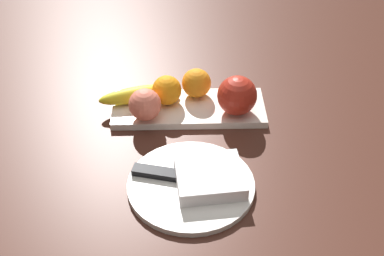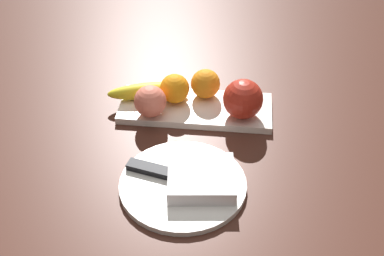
{
  "view_description": "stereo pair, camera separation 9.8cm",
  "coord_description": "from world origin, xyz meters",
  "views": [
    {
      "loc": [
        -0.01,
        -0.9,
        0.66
      ],
      "look_at": [
        0.0,
        -0.13,
        0.05
      ],
      "focal_mm": 47.75,
      "sensor_mm": 36.0,
      "label": 1
    },
    {
      "loc": [
        0.08,
        -0.89,
        0.66
      ],
      "look_at": [
        0.0,
        -0.13,
        0.05
      ],
      "focal_mm": 47.75,
      "sensor_mm": 36.0,
      "label": 2
    }
  ],
  "objects": [
    {
      "name": "orange_near_banana",
      "position": [
        -0.05,
        -0.01,
        0.05
      ],
      "size": [
        0.06,
        0.06,
        0.06
      ],
      "primitive_type": "sphere",
      "color": "orange",
      "rests_on": "fruit_tray"
    },
    {
      "name": "dinner_plate",
      "position": [
        0.0,
        -0.25,
        0.01
      ],
      "size": [
        0.23,
        0.23,
        0.01
      ],
      "primitive_type": "cylinder",
      "color": "white",
      "rests_on": "ground_plane"
    },
    {
      "name": "peach",
      "position": [
        -0.09,
        -0.06,
        0.05
      ],
      "size": [
        0.07,
        0.07,
        0.07
      ],
      "primitive_type": "sphere",
      "color": "#EC765D",
      "rests_on": "fruit_tray"
    },
    {
      "name": "apple",
      "position": [
        0.1,
        -0.04,
        0.06
      ],
      "size": [
        0.08,
        0.08,
        0.08
      ],
      "primitive_type": "sphere",
      "color": "#AB2618",
      "rests_on": "fruit_tray"
    },
    {
      "name": "orange_near_apple",
      "position": [
        0.02,
        0.02,
        0.05
      ],
      "size": [
        0.06,
        0.06,
        0.06
      ],
      "primitive_type": "sphere",
      "color": "orange",
      "rests_on": "fruit_tray"
    },
    {
      "name": "ground_plane",
      "position": [
        0.0,
        0.0,
        0.0
      ],
      "size": [
        2.4,
        2.4,
        0.0
      ],
      "primitive_type": "plane",
      "color": "#45231A"
    },
    {
      "name": "knife",
      "position": [
        -0.05,
        -0.23,
        0.02
      ],
      "size": [
        0.18,
        0.06,
        0.01
      ],
      "rotation": [
        0.0,
        0.0,
        -0.24
      ],
      "color": "silver",
      "rests_on": "dinner_plate"
    },
    {
      "name": "fruit_tray",
      "position": [
        0.0,
        -0.02,
        0.01
      ],
      "size": [
        0.32,
        0.13,
        0.02
      ],
      "primitive_type": "cube",
      "color": "silver",
      "rests_on": "ground_plane"
    },
    {
      "name": "folded_napkin",
      "position": [
        0.03,
        -0.25,
        0.02
      ],
      "size": [
        0.13,
        0.12,
        0.03
      ],
      "primitive_type": "cube",
      "rotation": [
        0.0,
        0.0,
        0.11
      ],
      "color": "white",
      "rests_on": "dinner_plate"
    },
    {
      "name": "banana",
      "position": [
        -0.11,
        0.0,
        0.03
      ],
      "size": [
        0.18,
        0.08,
        0.04
      ],
      "primitive_type": "ellipsoid",
      "rotation": [
        0.0,
        0.0,
        3.41
      ],
      "color": "yellow",
      "rests_on": "fruit_tray"
    }
  ]
}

